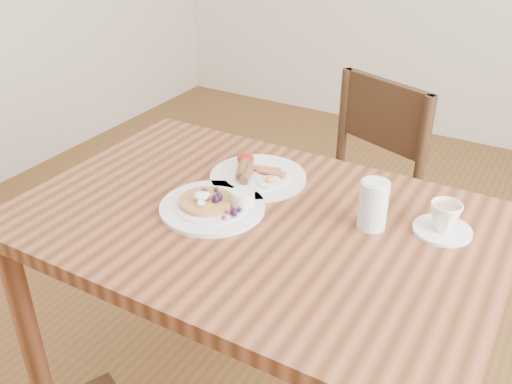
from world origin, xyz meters
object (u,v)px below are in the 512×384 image
water_glass (373,205)px  pancake_plate (215,205)px  dining_table (256,249)px  chair_far (352,192)px  breakfast_plate (257,175)px  teacup_saucer (444,220)px

water_glass → pancake_plate: bearing=-161.4°
dining_table → pancake_plate: bearing=-167.5°
water_glass → dining_table: bearing=-159.1°
dining_table → pancake_plate: 0.16m
chair_far → water_glass: chair_far is taller
breakfast_plate → teacup_saucer: (0.52, -0.01, 0.02)m
dining_table → teacup_saucer: size_ratio=8.57×
dining_table → chair_far: chair_far is taller
chair_far → breakfast_plate: (-0.11, -0.50, 0.27)m
dining_table → chair_far: 0.69m
breakfast_plate → water_glass: 0.37m
water_glass → teacup_saucer: bearing=22.4°
dining_table → teacup_saucer: (0.42, 0.17, 0.13)m
pancake_plate → breakfast_plate: 0.20m
pancake_plate → teacup_saucer: size_ratio=1.93×
chair_far → teacup_saucer: (0.41, -0.51, 0.29)m
teacup_saucer → water_glass: (-0.16, -0.06, 0.03)m
dining_table → breakfast_plate: size_ratio=4.44×
breakfast_plate → teacup_saucer: bearing=-0.7°
breakfast_plate → dining_table: bearing=-60.2°
dining_table → teacup_saucer: bearing=21.5°
teacup_saucer → water_glass: bearing=-157.6°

